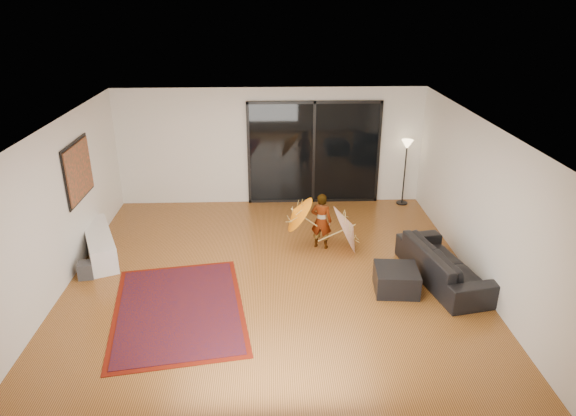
{
  "coord_description": "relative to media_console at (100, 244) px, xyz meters",
  "views": [
    {
      "loc": [
        -0.02,
        -7.9,
        4.6
      ],
      "look_at": [
        0.29,
        0.44,
        1.1
      ],
      "focal_mm": 32.0,
      "sensor_mm": 36.0,
      "label": 1
    }
  ],
  "objects": [
    {
      "name": "wall_front",
      "position": [
        3.25,
        -4.37,
        1.11
      ],
      "size": [
        7.0,
        0.0,
        7.0
      ],
      "primitive_type": "plane",
      "rotation": [
        -1.57,
        0.0,
        0.0
      ],
      "color": "silver",
      "rests_on": "floor"
    },
    {
      "name": "persian_rug",
      "position": [
        1.76,
        -1.88,
        -0.23
      ],
      "size": [
        2.41,
        3.07,
        0.02
      ],
      "rotation": [
        0.0,
        0.0,
        0.16
      ],
      "color": "#601308",
      "rests_on": "floor"
    },
    {
      "name": "speaker",
      "position": [
        0.0,
        -0.82,
        -0.1
      ],
      "size": [
        0.29,
        0.29,
        0.29
      ],
      "primitive_type": "cube",
      "rotation": [
        0.0,
        0.0,
        0.14
      ],
      "color": "#424244",
      "rests_on": "floor"
    },
    {
      "name": "sliding_door",
      "position": [
        4.25,
        2.6,
        0.96
      ],
      "size": [
        3.06,
        0.07,
        2.4
      ],
      "color": "black",
      "rests_on": "wall_back"
    },
    {
      "name": "sofa",
      "position": [
        6.2,
        -1.12,
        0.07
      ],
      "size": [
        1.23,
        2.25,
        0.62
      ],
      "primitive_type": "imported",
      "rotation": [
        0.0,
        0.0,
        1.76
      ],
      "color": "black",
      "rests_on": "floor"
    },
    {
      "name": "wall_left",
      "position": [
        -0.25,
        -0.87,
        1.11
      ],
      "size": [
        0.0,
        7.0,
        7.0
      ],
      "primitive_type": "plane",
      "rotation": [
        1.57,
        0.0,
        1.57
      ],
      "color": "silver",
      "rests_on": "floor"
    },
    {
      "name": "ceiling",
      "position": [
        3.25,
        -0.87,
        2.46
      ],
      "size": [
        7.0,
        7.0,
        0.0
      ],
      "primitive_type": "plane",
      "rotation": [
        3.14,
        0.0,
        0.0
      ],
      "color": "white",
      "rests_on": "wall_back"
    },
    {
      "name": "floor_lamp",
      "position": [
        6.35,
        2.38,
        0.98
      ],
      "size": [
        0.27,
        0.27,
        1.55
      ],
      "color": "black",
      "rests_on": "floor"
    },
    {
      "name": "parasol_orange",
      "position": [
        3.65,
        0.14,
        0.49
      ],
      "size": [
        0.59,
        0.77,
        0.85
      ],
      "rotation": [
        0.0,
        -0.94,
        0.0
      ],
      "color": "orange",
      "rests_on": "child"
    },
    {
      "name": "parasol_white",
      "position": [
        4.8,
        0.04,
        0.26
      ],
      "size": [
        0.6,
        0.98,
        0.98
      ],
      "rotation": [
        0.0,
        1.12,
        0.0
      ],
      "color": "white",
      "rests_on": "floor"
    },
    {
      "name": "wall_back",
      "position": [
        3.25,
        2.63,
        1.11
      ],
      "size": [
        7.0,
        0.0,
        7.0
      ],
      "primitive_type": "plane",
      "rotation": [
        1.57,
        0.0,
        0.0
      ],
      "color": "silver",
      "rests_on": "floor"
    },
    {
      "name": "floor",
      "position": [
        3.25,
        -0.87,
        -0.24
      ],
      "size": [
        7.0,
        7.0,
        0.0
      ],
      "primitive_type": "plane",
      "color": "#A7642D",
      "rests_on": "ground"
    },
    {
      "name": "media_console",
      "position": [
        0.0,
        0.0,
        0.0
      ],
      "size": [
        1.09,
        1.79,
        0.49
      ],
      "primitive_type": "cube",
      "rotation": [
        0.0,
        0.0,
        0.4
      ],
      "color": "white",
      "rests_on": "floor"
    },
    {
      "name": "painting",
      "position": [
        -0.21,
        0.13,
        1.41
      ],
      "size": [
        0.04,
        1.28,
        1.08
      ],
      "color": "black",
      "rests_on": "wall_left"
    },
    {
      "name": "wall_right",
      "position": [
        6.75,
        -0.87,
        1.11
      ],
      "size": [
        0.0,
        7.0,
        7.0
      ],
      "primitive_type": "plane",
      "rotation": [
        1.57,
        0.0,
        -1.57
      ],
      "color": "silver",
      "rests_on": "floor"
    },
    {
      "name": "ottoman",
      "position": [
        5.31,
        -1.44,
        -0.04
      ],
      "size": [
        0.76,
        0.76,
        0.4
      ],
      "primitive_type": "cube",
      "rotation": [
        0.0,
        0.0,
        -0.09
      ],
      "color": "black",
      "rests_on": "floor"
    },
    {
      "name": "child",
      "position": [
        4.2,
        0.19,
        0.31
      ],
      "size": [
        0.47,
        0.38,
        1.12
      ],
      "primitive_type": "imported",
      "rotation": [
        0.0,
        0.0,
        2.82
      ],
      "color": "#999999",
      "rests_on": "floor"
    }
  ]
}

